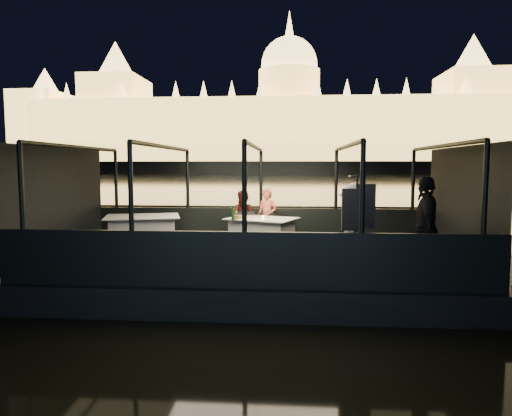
# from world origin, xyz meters

# --- Properties ---
(river_water) EXTENTS (500.00, 500.00, 0.00)m
(river_water) POSITION_xyz_m (0.00, 80.00, 0.00)
(river_water) COLOR black
(river_water) RESTS_ON ground
(boat_hull) EXTENTS (8.60, 4.40, 1.00)m
(boat_hull) POSITION_xyz_m (0.00, 0.00, 0.00)
(boat_hull) COLOR black
(boat_hull) RESTS_ON river_water
(boat_deck) EXTENTS (8.00, 4.00, 0.04)m
(boat_deck) POSITION_xyz_m (0.00, 0.00, 0.48)
(boat_deck) COLOR black
(boat_deck) RESTS_ON boat_hull
(gunwale_port) EXTENTS (8.00, 0.08, 0.90)m
(gunwale_port) POSITION_xyz_m (0.00, 2.00, 0.95)
(gunwale_port) COLOR black
(gunwale_port) RESTS_ON boat_deck
(gunwale_starboard) EXTENTS (8.00, 0.08, 0.90)m
(gunwale_starboard) POSITION_xyz_m (0.00, -2.00, 0.95)
(gunwale_starboard) COLOR black
(gunwale_starboard) RESTS_ON boat_deck
(cabin_glass_port) EXTENTS (8.00, 0.02, 1.40)m
(cabin_glass_port) POSITION_xyz_m (0.00, 2.00, 2.10)
(cabin_glass_port) COLOR #99B2B2
(cabin_glass_port) RESTS_ON gunwale_port
(cabin_glass_starboard) EXTENTS (8.00, 0.02, 1.40)m
(cabin_glass_starboard) POSITION_xyz_m (0.00, -2.00, 2.10)
(cabin_glass_starboard) COLOR #99B2B2
(cabin_glass_starboard) RESTS_ON gunwale_starboard
(cabin_roof_glass) EXTENTS (8.00, 4.00, 0.02)m
(cabin_roof_glass) POSITION_xyz_m (0.00, 0.00, 2.80)
(cabin_roof_glass) COLOR #99B2B2
(cabin_roof_glass) RESTS_ON boat_deck
(end_wall_fore) EXTENTS (0.02, 4.00, 2.30)m
(end_wall_fore) POSITION_xyz_m (-4.00, 0.00, 1.65)
(end_wall_fore) COLOR black
(end_wall_fore) RESTS_ON boat_deck
(end_wall_aft) EXTENTS (0.02, 4.00, 2.30)m
(end_wall_aft) POSITION_xyz_m (4.00, 0.00, 1.65)
(end_wall_aft) COLOR black
(end_wall_aft) RESTS_ON boat_deck
(canopy_ribs) EXTENTS (8.00, 4.00, 2.30)m
(canopy_ribs) POSITION_xyz_m (0.00, 0.00, 1.65)
(canopy_ribs) COLOR black
(canopy_ribs) RESTS_ON boat_deck
(embankment) EXTENTS (400.00, 140.00, 6.00)m
(embankment) POSITION_xyz_m (0.00, 210.00, 1.00)
(embankment) COLOR #423D33
(embankment) RESTS_ON ground
(parliament_building) EXTENTS (220.00, 32.00, 60.00)m
(parliament_building) POSITION_xyz_m (0.00, 175.00, 29.00)
(parliament_building) COLOR #F2D18C
(parliament_building) RESTS_ON embankment
(dining_table_central) EXTENTS (1.74, 1.52, 0.77)m
(dining_table_central) POSITION_xyz_m (0.08, 1.05, 0.89)
(dining_table_central) COLOR beige
(dining_table_central) RESTS_ON boat_deck
(dining_table_aft) EXTENTS (1.83, 1.53, 0.84)m
(dining_table_aft) POSITION_xyz_m (-2.52, 0.70, 0.89)
(dining_table_aft) COLOR silver
(dining_table_aft) RESTS_ON boat_deck
(chair_port_left) EXTENTS (0.43, 0.43, 0.84)m
(chair_port_left) POSITION_xyz_m (-0.33, 1.50, 0.95)
(chair_port_left) COLOR black
(chair_port_left) RESTS_ON boat_deck
(chair_port_right) EXTENTS (0.41, 0.41, 0.81)m
(chair_port_right) POSITION_xyz_m (0.16, 1.50, 0.95)
(chair_port_right) COLOR black
(chair_port_right) RESTS_ON boat_deck
(coat_stand) EXTENTS (0.54, 0.46, 1.80)m
(coat_stand) POSITION_xyz_m (1.83, -1.26, 1.40)
(coat_stand) COLOR black
(coat_stand) RESTS_ON boat_deck
(person_woman_coral) EXTENTS (0.59, 0.51, 1.39)m
(person_woman_coral) POSITION_xyz_m (0.16, 1.77, 1.25)
(person_woman_coral) COLOR #E36A52
(person_woman_coral) RESTS_ON boat_deck
(person_man_maroon) EXTENTS (0.71, 0.59, 1.34)m
(person_man_maroon) POSITION_xyz_m (-0.38, 1.77, 1.25)
(person_man_maroon) COLOR #441713
(person_man_maroon) RESTS_ON boat_deck
(passenger_stripe) EXTENTS (0.61, 1.07, 1.64)m
(passenger_stripe) POSITION_xyz_m (1.86, -0.91, 1.35)
(passenger_stripe) COLOR silver
(passenger_stripe) RESTS_ON boat_deck
(passenger_dark) EXTENTS (0.60, 1.09, 1.75)m
(passenger_dark) POSITION_xyz_m (3.02, -1.06, 1.35)
(passenger_dark) COLOR black
(passenger_dark) RESTS_ON boat_deck
(wine_bottle) EXTENTS (0.07, 0.07, 0.32)m
(wine_bottle) POSITION_xyz_m (-0.52, 0.65, 1.42)
(wine_bottle) COLOR #143715
(wine_bottle) RESTS_ON dining_table_central
(bread_basket) EXTENTS (0.25, 0.25, 0.08)m
(bread_basket) POSITION_xyz_m (-0.45, 0.87, 1.31)
(bread_basket) COLOR olive
(bread_basket) RESTS_ON dining_table_central
(amber_candle) EXTENTS (0.07, 0.07, 0.08)m
(amber_candle) POSITION_xyz_m (0.12, 0.79, 1.31)
(amber_candle) COLOR yellow
(amber_candle) RESTS_ON dining_table_central
(plate_near) EXTENTS (0.32, 0.32, 0.02)m
(plate_near) POSITION_xyz_m (0.28, 0.63, 1.27)
(plate_near) COLOR white
(plate_near) RESTS_ON dining_table_central
(plate_far) EXTENTS (0.27, 0.27, 0.01)m
(plate_far) POSITION_xyz_m (-0.26, 0.88, 1.27)
(plate_far) COLOR white
(plate_far) RESTS_ON dining_table_central
(wine_glass_white) EXTENTS (0.07, 0.07, 0.18)m
(wine_glass_white) POSITION_xyz_m (-0.44, 0.66, 1.36)
(wine_glass_white) COLOR silver
(wine_glass_white) RESTS_ON dining_table_central
(wine_glass_red) EXTENTS (0.07, 0.07, 0.20)m
(wine_glass_red) POSITION_xyz_m (0.22, 1.02, 1.36)
(wine_glass_red) COLOR silver
(wine_glass_red) RESTS_ON dining_table_central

